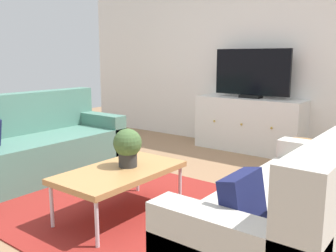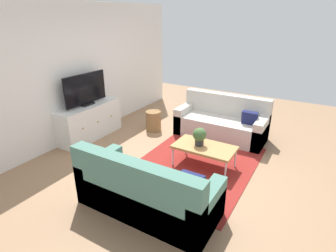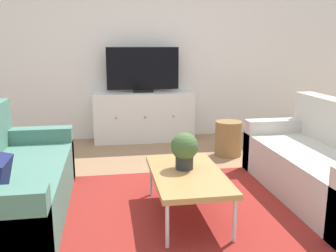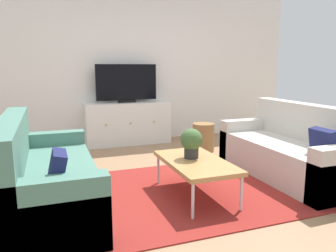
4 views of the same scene
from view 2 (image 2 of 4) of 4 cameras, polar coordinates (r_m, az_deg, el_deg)
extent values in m
plane|color=#997251|center=(4.86, 4.05, -7.76)|extent=(10.00, 10.00, 0.00)
cube|color=white|center=(5.90, -18.67, 10.62)|extent=(6.40, 0.12, 2.70)
cube|color=maroon|center=(4.80, 5.66, -8.14)|extent=(2.50, 1.90, 0.01)
cube|color=#4C7A6B|center=(3.72, -4.15, -14.28)|extent=(0.80, 1.85, 0.43)
cube|color=#4C7A6B|center=(3.40, -7.23, -13.81)|extent=(0.20, 1.85, 0.88)
cube|color=#4C7A6B|center=(4.14, -13.90, -9.56)|extent=(0.80, 0.18, 0.58)
cube|color=#4C7A6B|center=(3.37, 8.21, -17.49)|extent=(0.80, 0.18, 0.58)
cube|color=#191E4C|center=(3.32, 4.90, -12.32)|extent=(0.17, 0.30, 0.31)
cube|color=beige|center=(5.86, 10.96, -0.34)|extent=(0.80, 1.85, 0.43)
cube|color=beige|center=(6.04, 12.11, 2.56)|extent=(0.20, 1.85, 0.88)
cube|color=beige|center=(6.13, 3.68, 1.83)|extent=(0.80, 0.18, 0.58)
cube|color=beige|center=(5.63, 18.99, -1.30)|extent=(0.80, 0.18, 0.58)
cube|color=#191E4C|center=(5.54, 16.80, 1.48)|extent=(0.15, 0.30, 0.31)
cube|color=#B7844C|center=(4.62, 7.68, -4.47)|extent=(0.57, 1.03, 0.04)
cylinder|color=silver|center=(4.37, 12.00, -9.35)|extent=(0.03, 0.03, 0.34)
cylinder|color=silver|center=(4.78, 13.97, -6.60)|extent=(0.03, 0.03, 0.34)
cylinder|color=silver|center=(4.70, 1.03, -6.45)|extent=(0.03, 0.03, 0.34)
cylinder|color=silver|center=(5.08, 3.77, -4.14)|extent=(0.03, 0.03, 0.34)
cylinder|color=#2D2D2D|center=(4.61, 6.58, -3.38)|extent=(0.15, 0.15, 0.11)
sphere|color=#426033|center=(4.56, 6.66, -1.78)|extent=(0.23, 0.23, 0.23)
cube|color=white|center=(5.92, -16.09, 0.95)|extent=(1.45, 0.44, 0.72)
sphere|color=#B79338|center=(5.50, -17.45, -0.48)|extent=(0.03, 0.03, 0.03)
sphere|color=#B79338|center=(5.75, -14.52, 0.87)|extent=(0.03, 0.03, 0.03)
sphere|color=#B79338|center=(6.02, -11.84, 2.09)|extent=(0.03, 0.03, 0.03)
cube|color=black|center=(5.82, -16.62, 4.48)|extent=(0.28, 0.16, 0.04)
cube|color=black|center=(5.73, -16.98, 7.54)|extent=(1.04, 0.04, 0.60)
cylinder|color=olive|center=(6.10, -3.08, 1.09)|extent=(0.34, 0.34, 0.45)
camera|label=1|loc=(5.95, 34.43, 7.11)|focal=39.38mm
camera|label=3|loc=(3.59, 49.36, -2.17)|focal=39.84mm
camera|label=4|loc=(3.02, 54.35, -9.18)|focal=34.95mm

